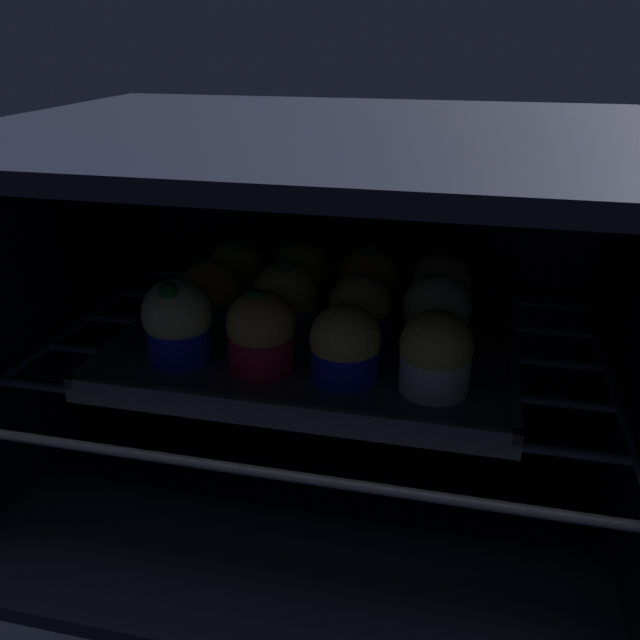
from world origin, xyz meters
The scene contains 15 objects.
oven_cavity centered at (0.00, 26.25, 17.00)cm, with size 59.00×47.00×37.00cm.
oven_rack centered at (0.00, 22.00, 13.60)cm, with size 54.80×42.00×0.80cm.
baking_tray centered at (0.00, 22.83, 14.68)cm, with size 37.02×29.52×2.20cm.
muffin_row0_col0 centered at (-11.35, 15.59, 18.88)cm, with size 6.36×6.36×7.90cm.
muffin_row0_col1 centered at (-3.57, 15.57, 18.65)cm, with size 6.02×6.02×7.64cm.
muffin_row0_col2 centered at (3.92, 15.48, 18.23)cm, with size 6.10×6.10×6.77cm.
muffin_row0_col3 centered at (11.55, 15.16, 18.42)cm, with size 6.07×6.07×7.05cm.
muffin_row1_col0 centered at (-11.31, 23.19, 18.54)cm, with size 5.89×5.89×7.19cm.
muffin_row1_col1 centered at (-3.44, 22.92, 18.79)cm, with size 6.28×6.28×8.03cm.
muffin_row1_col2 centered at (3.80, 23.08, 18.32)cm, with size 5.93×5.93×6.92cm.
muffin_row1_col3 centered at (11.01, 22.60, 18.80)cm, with size 6.25×6.25×7.63cm.
muffin_row2_col0 centered at (-11.00, 30.12, 18.63)cm, with size 5.85×5.85×7.42cm.
muffin_row2_col1 centered at (-3.85, 30.36, 18.61)cm, with size 6.08×6.08×7.44cm.
muffin_row2_col2 centered at (3.36, 30.69, 18.56)cm, with size 6.35×6.35×7.71cm.
muffin_row2_col3 centered at (10.96, 30.16, 18.51)cm, with size 6.16×6.16×7.13cm.
Camera 1 is at (13.62, -35.21, 43.06)cm, focal length 37.90 mm.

